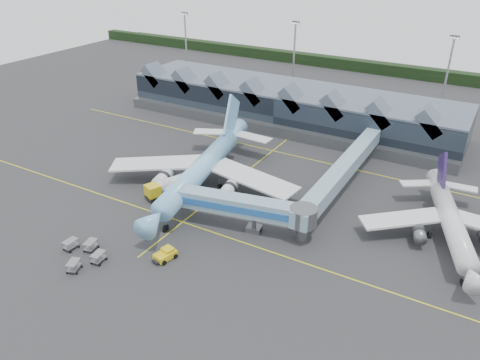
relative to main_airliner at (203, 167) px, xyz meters
The scene contains 11 objects.
ground 7.89m from the main_airliner, 50.12° to the right, with size 260.00×260.00×0.00m, color #2C2D2F.
taxi_stripes 7.84m from the main_airliner, 49.72° to the left, with size 120.00×60.00×0.01m.
tree_line_far 105.08m from the main_airliner, 87.70° to the left, with size 260.00×4.00×4.00m, color black.
terminal 42.33m from the main_airliner, 91.16° to the left, with size 90.00×22.25×12.52m.
light_masts 63.55m from the main_airliner, 66.42° to the left, with size 132.40×42.56×22.45m.
main_airliner is the anchor object (origin of this frame).
regional_jet 46.16m from the main_airliner, ahead, with size 28.34×31.72×11.18m.
jet_bridge 18.12m from the main_airliner, 31.12° to the right, with size 26.55×8.74×6.35m.
fuel_truck 7.25m from the main_airliner, 122.87° to the right, with size 6.31×10.48×3.59m.
pushback_tug 24.63m from the main_airliner, 70.32° to the right, with size 3.13×4.23×1.73m.
baggage_carts 29.62m from the main_airliner, 96.17° to the right, with size 8.10×7.79×1.63m.
Camera 1 is at (44.17, -63.76, 45.49)m, focal length 35.00 mm.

